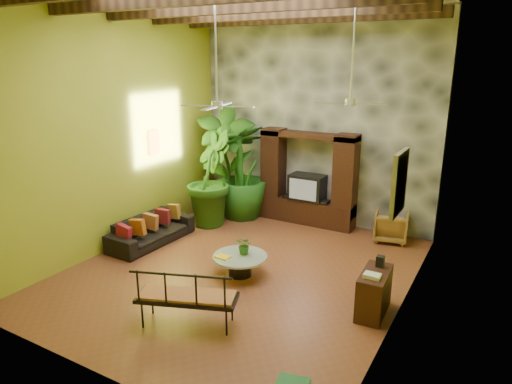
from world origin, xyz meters
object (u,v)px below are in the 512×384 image
Objects in this scene: iron_bench at (184,295)px; side_console at (374,293)px; ceiling_fan_front at (217,93)px; ceiling_fan_back at (351,91)px; tall_plant_c at (241,172)px; entertainment_center at (308,185)px; wicker_armchair at (391,227)px; tall_plant_a at (226,161)px; sofa at (151,230)px; tall_plant_b at (209,178)px; coffee_table at (240,263)px.

iron_bench reaches higher than side_console.
ceiling_fan_front and ceiling_fan_back have the same top height.
side_console is at bearing -34.68° from tall_plant_c.
entertainment_center reaches higher than wicker_armchair.
entertainment_center is 0.84× the size of tall_plant_a.
sofa is (-4.07, -1.00, -3.10)m from ceiling_fan_back.
tall_plant_b is at bearing 99.56° from iron_bench.
tall_plant_a is (-2.10, -0.44, 0.47)m from entertainment_center.
ceiling_fan_back is 1.15× the size of iron_bench.
tall_plant_b is (0.40, 1.68, 0.87)m from sofa.
iron_bench is (2.72, -2.27, 0.24)m from sofa.
ceiling_fan_front is at bearing 44.78° from wicker_armchair.
ceiling_fan_front is at bearing -50.72° from tall_plant_b.
wicker_armchair is at bearing 95.93° from side_console.
tall_plant_b is 1.44× the size of iron_bench.
coffee_table is 2.57m from side_console.
coffee_table is at bearing 175.01° from side_console.
sofa is 5.14m from side_console.
ceiling_fan_back reaches higher than side_console.
entertainment_center is 1.17× the size of sofa.
ceiling_fan_back is at bearing -10.54° from tall_plant_b.
coffee_table is (-1.51, -1.38, -3.15)m from ceiling_fan_back.
entertainment_center reaches higher than side_console.
tall_plant_a is 1.77× the size of iron_bench.
sofa is 1.93m from tall_plant_b.
entertainment_center is at bearing -38.18° from sofa.
tall_plant_c is (0.45, 0.02, -0.24)m from tall_plant_a.
ceiling_fan_front is at bearing 84.47° from iron_bench.
tall_plant_c is at bearing 114.89° from ceiling_fan_front.
wicker_armchair is 0.25× the size of tall_plant_a.
tall_plant_c is 5.29m from side_console.
sofa reaches higher than coffee_table.
side_console is at bearing -51.98° from entertainment_center.
tall_plant_b is at bearing 152.33° from side_console.
ceiling_fan_front is 5.12m from wicker_armchair.
sofa is at bearing -130.03° from entertainment_center.
tall_plant_a is (0.37, 2.50, 1.13)m from sofa.
tall_plant_c is at bearing 2.54° from tall_plant_a.
entertainment_center is 4.35m from side_console.
entertainment_center is 2.22m from wicker_armchair.
ceiling_fan_back is at bearing -74.35° from sofa.
entertainment_center is 2.20m from tall_plant_a.
tall_plant_b is 4.63m from iron_bench.
tall_plant_a is 0.86m from tall_plant_b.
ceiling_fan_front is 1.15× the size of iron_bench.
ceiling_fan_front is at bearing -65.11° from tall_plant_c.
coffee_table is 1.92m from iron_bench.
iron_bench is (2.33, -3.95, -0.63)m from tall_plant_b.
iron_bench reaches higher than wicker_armchair.
tall_plant_a reaches higher than entertainment_center.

